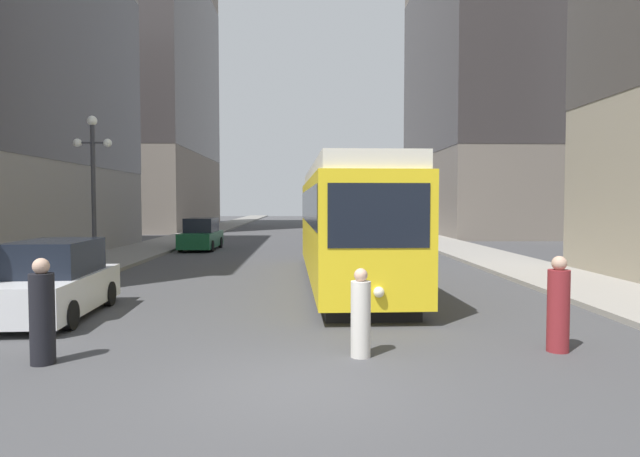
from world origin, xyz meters
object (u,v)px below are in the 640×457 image
at_px(pedestrian_on_sidewalk, 42,315).
at_px(lamp_post_left_near, 93,170).
at_px(parked_car_left_mid, 55,282).
at_px(transit_bus, 379,214).
at_px(parked_car_left_near, 201,235).
at_px(pedestrian_crossing_near, 361,316).
at_px(pedestrian_crossing_far, 558,307).
at_px(streetcar, 346,221).

bearing_deg(pedestrian_on_sidewalk, lamp_post_left_near, -101.82).
height_order(parked_car_left_mid, lamp_post_left_near, lamp_post_left_near).
xyz_separation_m(transit_bus, parked_car_left_near, (-11.08, -6.13, -1.10)).
height_order(transit_bus, parked_car_left_mid, transit_bus).
bearing_deg(pedestrian_crossing_near, pedestrian_crossing_far, 28.20).
bearing_deg(parked_car_left_near, pedestrian_on_sidewalk, -85.26).
height_order(transit_bus, pedestrian_on_sidewalk, transit_bus).
relative_size(parked_car_left_mid, pedestrian_on_sidewalk, 2.52).
bearing_deg(pedestrian_crossing_far, pedestrian_crossing_near, 25.41).
distance_m(parked_car_left_mid, lamp_post_left_near, 8.31).
distance_m(transit_bus, pedestrian_crossing_near, 28.46).
height_order(transit_bus, pedestrian_crossing_far, transit_bus).
relative_size(streetcar, pedestrian_crossing_far, 7.83).
height_order(parked_car_left_mid, pedestrian_on_sidewalk, parked_car_left_mid).
relative_size(parked_car_left_near, pedestrian_crossing_far, 2.60).
xyz_separation_m(parked_car_left_near, pedestrian_crossing_far, (10.55, -21.75, -0.03)).
height_order(parked_car_left_near, pedestrian_crossing_near, parked_car_left_near).
xyz_separation_m(pedestrian_crossing_near, lamp_post_left_near, (-8.81, 11.03, 3.18)).
relative_size(streetcar, parked_car_left_near, 3.01).
distance_m(transit_bus, pedestrian_crossing_far, 27.91).
xyz_separation_m(parked_car_left_mid, pedestrian_crossing_near, (6.91, -3.55, -0.11)).
distance_m(parked_car_left_mid, pedestrian_crossing_far, 11.06).
distance_m(transit_bus, pedestrian_on_sidewalk, 29.98).
xyz_separation_m(transit_bus, parked_car_left_mid, (-11.08, -24.57, -1.10)).
relative_size(transit_bus, pedestrian_crossing_near, 7.14).
bearing_deg(lamp_post_left_near, parked_car_left_mid, -75.77).
bearing_deg(parked_car_left_mid, pedestrian_on_sidewalk, -71.41).
xyz_separation_m(transit_bus, pedestrian_crossing_near, (-4.17, -28.12, -1.21)).
xyz_separation_m(parked_car_left_mid, pedestrian_on_sidewalk, (1.51, -3.82, -0.01)).
height_order(pedestrian_on_sidewalk, lamp_post_left_near, lamp_post_left_near).
bearing_deg(transit_bus, pedestrian_on_sidewalk, -109.45).
xyz_separation_m(pedestrian_crossing_far, pedestrian_on_sidewalk, (-9.04, -0.51, 0.02)).
bearing_deg(streetcar, parked_car_left_near, 117.65).
bearing_deg(streetcar, pedestrian_crossing_far, -71.21).
relative_size(transit_bus, parked_car_left_near, 2.46).
bearing_deg(pedestrian_on_sidewalk, streetcar, -150.99).
bearing_deg(transit_bus, streetcar, -101.87).
bearing_deg(pedestrian_crossing_near, pedestrian_on_sidewalk, -152.80).
height_order(transit_bus, parked_car_left_near, transit_bus).
bearing_deg(parked_car_left_mid, pedestrian_crossing_near, -30.16).
distance_m(streetcar, pedestrian_crossing_near, 9.02).
bearing_deg(pedestrian_crossing_near, transit_bus, 105.94).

